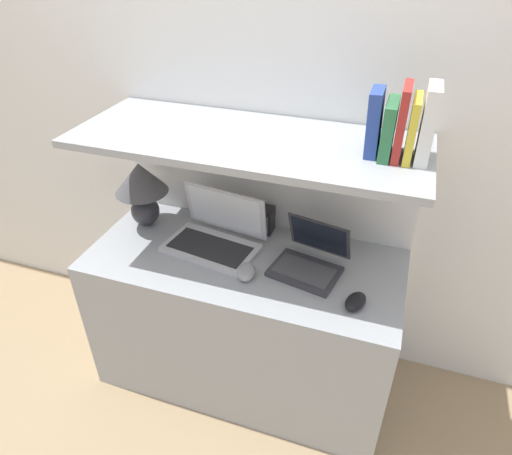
{
  "coord_description": "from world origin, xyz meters",
  "views": [
    {
      "loc": [
        0.53,
        -1.11,
        1.86
      ],
      "look_at": [
        0.06,
        0.29,
        0.87
      ],
      "focal_mm": 32.0,
      "sensor_mm": 36.0,
      "label": 1
    }
  ],
  "objects": [
    {
      "name": "ground_plane",
      "position": [
        0.0,
        0.0,
        0.0
      ],
      "size": [
        12.0,
        12.0,
        0.0
      ],
      "primitive_type": "plane",
      "color": "#9E8460"
    },
    {
      "name": "wall_back",
      "position": [
        0.0,
        0.64,
        1.2
      ],
      "size": [
        6.0,
        0.05,
        2.4
      ],
      "color": "white",
      "rests_on": "ground_plane"
    },
    {
      "name": "desk",
      "position": [
        0.0,
        0.29,
        0.35
      ],
      "size": [
        1.3,
        0.58,
        0.7
      ],
      "color": "#999EA3",
      "rests_on": "ground_plane"
    },
    {
      "name": "back_riser",
      "position": [
        0.0,
        0.6,
        0.59
      ],
      "size": [
        1.3,
        0.04,
        1.19
      ],
      "color": "white",
      "rests_on": "ground_plane"
    },
    {
      "name": "shelf",
      "position": [
        0.0,
        0.36,
        1.2
      ],
      "size": [
        1.3,
        0.52,
        0.03
      ],
      "color": "#999EA3",
      "rests_on": "back_riser"
    },
    {
      "name": "table_lamp",
      "position": [
        -0.51,
        0.4,
        0.9
      ],
      "size": [
        0.23,
        0.23,
        0.3
      ],
      "color": "#2D2D33",
      "rests_on": "desk"
    },
    {
      "name": "laptop_large",
      "position": [
        -0.15,
        0.34,
        0.75
      ],
      "size": [
        0.42,
        0.31,
        0.23
      ],
      "color": "silver",
      "rests_on": "desk"
    },
    {
      "name": "laptop_small",
      "position": [
        0.27,
        0.32,
        0.75
      ],
      "size": [
        0.31,
        0.3,
        0.19
      ],
      "color": "#333338",
      "rests_on": "desk"
    },
    {
      "name": "computer_mouse",
      "position": [
        0.05,
        0.19,
        0.72
      ],
      "size": [
        0.1,
        0.13,
        0.04
      ],
      "color": "#99999E",
      "rests_on": "desk"
    },
    {
      "name": "second_mouse",
      "position": [
        0.48,
        0.16,
        0.72
      ],
      "size": [
        0.1,
        0.13,
        0.04
      ],
      "color": "black",
      "rests_on": "desk"
    },
    {
      "name": "router_box",
      "position": [
        0.01,
        0.51,
        0.76
      ],
      "size": [
        0.1,
        0.08,
        0.12
      ],
      "color": "black",
      "rests_on": "desk"
    },
    {
      "name": "book_white",
      "position": [
        0.6,
        0.36,
        1.34
      ],
      "size": [
        0.04,
        0.14,
        0.24
      ],
      "color": "silver",
      "rests_on": "shelf"
    },
    {
      "name": "book_yellow",
      "position": [
        0.56,
        0.36,
        1.32
      ],
      "size": [
        0.03,
        0.15,
        0.2
      ],
      "color": "gold",
      "rests_on": "shelf"
    },
    {
      "name": "book_red",
      "position": [
        0.52,
        0.36,
        1.33
      ],
      "size": [
        0.03,
        0.15,
        0.24
      ],
      "color": "#A82823",
      "rests_on": "shelf"
    },
    {
      "name": "book_green",
      "position": [
        0.49,
        0.36,
        1.31
      ],
      "size": [
        0.04,
        0.16,
        0.18
      ],
      "color": "#2D7042",
      "rests_on": "shelf"
    },
    {
      "name": "book_blue",
      "position": [
        0.44,
        0.36,
        1.32
      ],
      "size": [
        0.05,
        0.12,
        0.22
      ],
      "color": "#284293",
      "rests_on": "shelf"
    }
  ]
}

